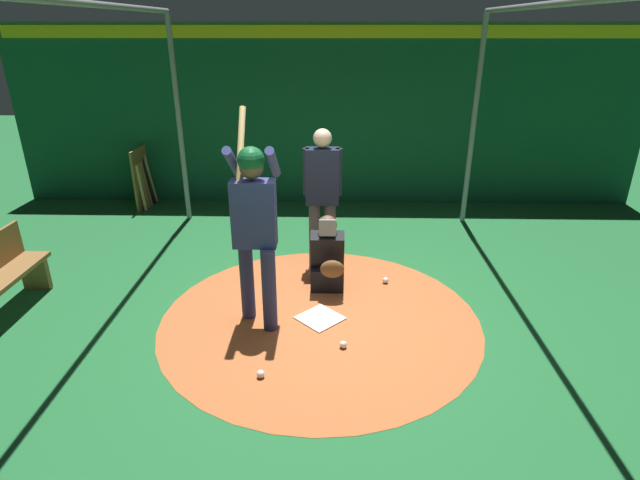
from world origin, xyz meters
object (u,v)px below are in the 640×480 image
batter (254,219)px  bat_rack (146,177)px  catcher (328,260)px  baseball_0 (385,280)px  home_plate (320,318)px  baseball_2 (261,374)px  umpire (322,192)px  baseball_1 (343,344)px

batter → bat_rack: bearing=-147.1°
catcher → baseball_0: bearing=100.5°
batter → catcher: (-0.79, 0.73, -0.83)m
home_plate → bat_rack: 5.09m
bat_rack → baseball_2: bearing=28.8°
umpire → baseball_1: 2.15m
batter → bat_rack: batter is taller
home_plate → baseball_2: baseball_2 is taller
batter → catcher: bearing=137.2°
batter → baseball_1: (0.47, 0.91, -1.16)m
baseball_0 → baseball_2: 2.30m
baseball_2 → umpire: bearing=167.8°
bat_rack → baseball_0: 5.07m
umpire → baseball_0: (0.49, 0.81, -1.00)m
umpire → bat_rack: (-2.56, -3.22, -0.56)m
home_plate → baseball_1: 0.60m
baseball_1 → baseball_2: same height
bat_rack → baseball_0: bat_rack is taller
catcher → baseball_2: size_ratio=12.89×
home_plate → catcher: catcher is taller
catcher → baseball_2: catcher is taller
umpire → baseball_0: 1.38m
batter → catcher: batter is taller
batter → catcher: 1.36m
baseball_1 → home_plate: bearing=-155.5°
baseball_0 → home_plate: bearing=-43.0°
baseball_1 → baseball_2: (0.48, -0.77, 0.00)m
home_plate → baseball_2: 1.15m
batter → umpire: bearing=155.1°
bat_rack → batter: bearing=32.9°
batter → baseball_2: batter is taller
umpire → home_plate: bearing=0.2°
batter → umpire: 1.56m
home_plate → catcher: bearing=174.1°
batter → baseball_1: batter is taller
home_plate → baseball_2: bearing=-26.9°
umpire → bat_rack: 4.15m
home_plate → bat_rack: bearing=-140.4°
catcher → bat_rack: size_ratio=0.90×
batter → baseball_0: bearing=122.4°
catcher → umpire: size_ratio=0.52×
baseball_0 → bat_rack: bearing=-127.0°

